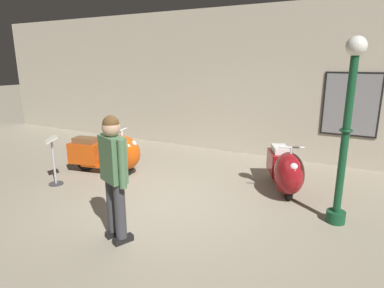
{
  "coord_description": "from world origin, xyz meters",
  "views": [
    {
      "loc": [
        2.82,
        -4.29,
        2.4
      ],
      "look_at": [
        -0.22,
        1.43,
        0.74
      ],
      "focal_mm": 30.18,
      "sensor_mm": 36.0,
      "label": 1
    }
  ],
  "objects_px": {
    "info_stanchion": "(54,165)",
    "visitor_0": "(114,171)",
    "lamppost": "(346,129)",
    "scooter_1": "(286,170)",
    "scooter_0": "(111,153)"
  },
  "relations": [
    {
      "from": "info_stanchion",
      "to": "visitor_0",
      "type": "bearing_deg",
      "value": -22.53
    },
    {
      "from": "scooter_0",
      "to": "visitor_0",
      "type": "relative_size",
      "value": 0.99
    },
    {
      "from": "scooter_0",
      "to": "scooter_1",
      "type": "height_order",
      "value": "scooter_0"
    },
    {
      "from": "lamppost",
      "to": "visitor_0",
      "type": "distance_m",
      "value": 3.31
    },
    {
      "from": "scooter_0",
      "to": "visitor_0",
      "type": "bearing_deg",
      "value": -58.16
    },
    {
      "from": "lamppost",
      "to": "visitor_0",
      "type": "height_order",
      "value": "lamppost"
    },
    {
      "from": "scooter_1",
      "to": "lamppost",
      "type": "distance_m",
      "value": 1.61
    },
    {
      "from": "scooter_0",
      "to": "info_stanchion",
      "type": "distance_m",
      "value": 1.16
    },
    {
      "from": "visitor_0",
      "to": "scooter_1",
      "type": "bearing_deg",
      "value": -8.99
    },
    {
      "from": "scooter_0",
      "to": "scooter_1",
      "type": "bearing_deg",
      "value": -0.46
    },
    {
      "from": "scooter_0",
      "to": "info_stanchion",
      "type": "bearing_deg",
      "value": -129.8
    },
    {
      "from": "lamppost",
      "to": "scooter_1",
      "type": "bearing_deg",
      "value": 140.34
    },
    {
      "from": "scooter_0",
      "to": "lamppost",
      "type": "height_order",
      "value": "lamppost"
    },
    {
      "from": "scooter_1",
      "to": "visitor_0",
      "type": "distance_m",
      "value": 3.27
    },
    {
      "from": "scooter_1",
      "to": "visitor_0",
      "type": "bearing_deg",
      "value": -55.61
    }
  ]
}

